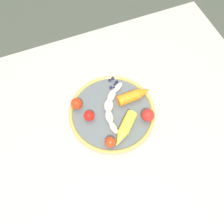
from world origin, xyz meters
TOP-DOWN VIEW (x-y plane):
  - ground_plane at (0.00, 0.00)m, footprint 6.00×6.00m
  - dining_table at (0.00, 0.00)m, footprint 1.02×0.83m
  - plate at (0.03, -0.04)m, footprint 0.29×0.29m
  - banana at (0.03, -0.06)m, footprint 0.11×0.18m
  - carrot_orange at (-0.06, -0.06)m, footprint 0.12×0.04m
  - carrot_yellow at (0.02, 0.04)m, footprint 0.11×0.11m
  - blueberry_pile at (-0.02, -0.14)m, footprint 0.04×0.05m
  - tomato_near at (0.08, 0.06)m, footprint 0.03×0.03m
  - tomato_mid at (0.13, -0.10)m, footprint 0.04×0.04m
  - tomato_far at (0.11, -0.05)m, footprint 0.04×0.04m
  - tomato_extra at (-0.07, 0.02)m, footprint 0.04×0.04m

SIDE VIEW (x-z plane):
  - ground_plane at x=0.00m, z-range 0.00..0.00m
  - dining_table at x=0.00m, z-range 0.26..0.97m
  - plate at x=0.03m, z-range 0.71..0.72m
  - blueberry_pile at x=-0.02m, z-range 0.72..0.74m
  - banana at x=0.03m, z-range 0.72..0.75m
  - carrot_yellow at x=0.02m, z-range 0.72..0.75m
  - tomato_near at x=0.08m, z-range 0.72..0.75m
  - tomato_far at x=0.11m, z-range 0.72..0.75m
  - carrot_orange at x=-0.06m, z-range 0.72..0.75m
  - tomato_mid at x=0.13m, z-range 0.72..0.76m
  - tomato_extra at x=-0.07m, z-range 0.72..0.76m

